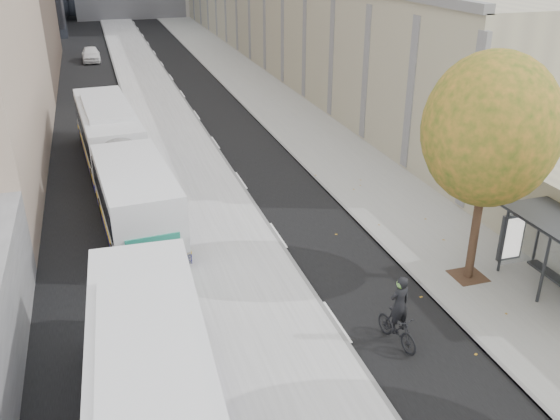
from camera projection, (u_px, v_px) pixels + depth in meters
name	position (u px, v px, depth m)	size (l,w,h in m)	color
bus_platform	(164.00, 121.00, 37.22)	(4.25, 150.00, 0.15)	#A6A6A6
sidewalk	(285.00, 111.00, 39.41)	(4.75, 150.00, 0.08)	gray
building_tan	(302.00, 2.00, 65.95)	(18.00, 92.00, 8.00)	#9C957E
tree_c	(491.00, 130.00, 18.03)	(4.20, 4.20, 7.28)	black
bus_far	(118.00, 157.00, 26.78)	(3.65, 17.31, 2.86)	silver
cyclist	(398.00, 319.00, 16.65)	(0.79, 1.79, 2.21)	black
distant_car	(91.00, 54.00, 54.95)	(1.60, 3.97, 1.35)	white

